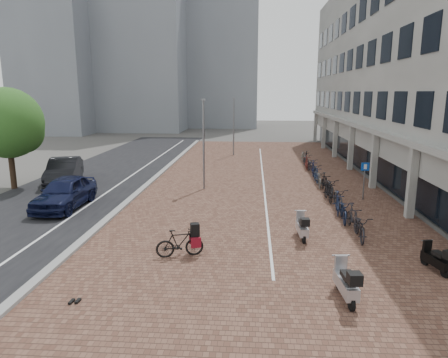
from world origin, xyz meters
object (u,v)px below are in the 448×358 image
scooter_front (302,226)px  parking_sign (364,176)px  scooter_back (346,281)px  hero_bike (180,243)px  car_dark (64,171)px  scooter_mid (436,258)px  car_navy (65,192)px

scooter_front → parking_sign: parking_sign is taller
scooter_back → hero_bike: bearing=148.0°
scooter_front → scooter_back: 4.90m
car_dark → scooter_mid: 21.60m
hero_bike → scooter_mid: hero_bike is taller
car_dark → scooter_front: 16.74m
car_navy → scooter_back: (12.12, -8.50, -0.23)m
car_navy → scooter_front: size_ratio=3.07×
car_dark → scooter_front: bearing=-48.4°
scooter_front → car_dark: bearing=144.8°
car_dark → parking_sign: bearing=-24.4°
car_dark → scooter_back: car_dark is taller
scooter_back → parking_sign: (3.34, 11.10, 0.79)m
parking_sign → scooter_mid: bearing=-95.2°
car_dark → hero_bike: size_ratio=2.80×
car_navy → scooter_mid: 16.74m
car_navy → parking_sign: parking_sign is taller
car_navy → scooter_mid: bearing=-22.5°
scooter_back → scooter_mid: bearing=27.7°
scooter_front → scooter_mid: (4.00, -2.76, -0.06)m
scooter_mid → parking_sign: 9.05m
scooter_back → parking_sign: size_ratio=0.80×
car_dark → scooter_back: (14.72, -13.93, -0.25)m
hero_bike → scooter_front: hero_bike is taller
scooter_front → parking_sign: size_ratio=0.74×
scooter_mid → parking_sign: size_ratio=0.66×
hero_bike → scooter_front: 5.03m
scooter_back → scooter_front: bearing=93.3°
scooter_front → scooter_mid: size_ratio=1.12×
car_navy → scooter_front: (11.46, -3.64, -0.27)m
hero_bike → parking_sign: 12.00m
car_dark → hero_bike: bearing=-65.2°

